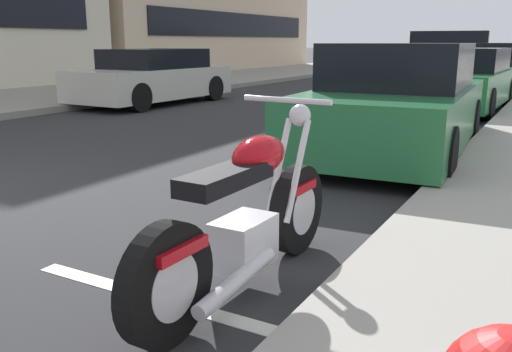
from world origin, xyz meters
name	(u,v)px	position (x,y,z in m)	size (l,w,h in m)	color
sidewalk_far_curb	(157,85)	(12.00, 6.56, 0.07)	(120.00, 5.00, 0.14)	gray
parking_stall_stripe	(181,305)	(0.00, -3.46, 0.00)	(0.12, 2.20, 0.01)	silver
parked_motorcycle	(246,221)	(0.38, -3.66, 0.43)	(2.05, 0.62, 1.11)	black
parked_car_at_intersection	(397,104)	(4.96, -3.31, 0.66)	(4.55, 2.05, 1.44)	#236638
parked_car_far_down_curb	(462,80)	(10.47, -3.24, 0.64)	(4.61, 1.87, 1.33)	#236638
parked_car_mid_block	(494,67)	(16.40, -3.24, 0.69)	(4.34, 1.91, 1.43)	black
crossing_truck	(449,51)	(26.66, 0.03, 1.02)	(2.41, 5.15, 1.97)	maroon
car_opposite_curb	(153,77)	(8.07, 3.42, 0.63)	(4.23, 1.88, 1.29)	beige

